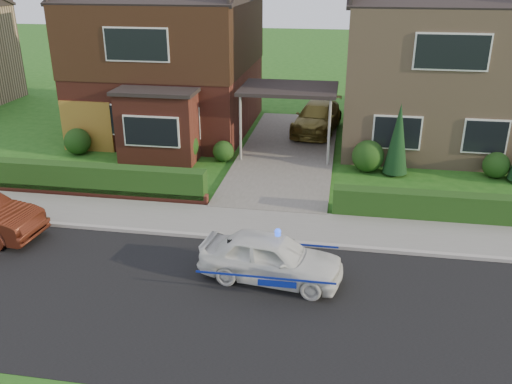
# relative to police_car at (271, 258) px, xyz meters

# --- Properties ---
(ground) EXTENTS (120.00, 120.00, 0.00)m
(ground) POSITION_rel_police_car_xyz_m (-0.70, -1.20, -0.60)
(ground) COLOR #1D5215
(ground) RESTS_ON ground
(road) EXTENTS (60.00, 6.00, 0.02)m
(road) POSITION_rel_police_car_xyz_m (-0.70, -1.20, -0.60)
(road) COLOR black
(road) RESTS_ON ground
(kerb) EXTENTS (60.00, 0.16, 0.12)m
(kerb) POSITION_rel_police_car_xyz_m (-0.70, 1.85, -0.54)
(kerb) COLOR #9E9993
(kerb) RESTS_ON ground
(sidewalk) EXTENTS (60.00, 2.00, 0.10)m
(sidewalk) POSITION_rel_police_car_xyz_m (-0.70, 2.90, -0.55)
(sidewalk) COLOR slate
(sidewalk) RESTS_ON ground
(driveway) EXTENTS (3.80, 12.00, 0.12)m
(driveway) POSITION_rel_police_car_xyz_m (-0.70, 9.80, -0.54)
(driveway) COLOR #666059
(driveway) RESTS_ON ground
(house_left) EXTENTS (7.50, 9.53, 7.25)m
(house_left) POSITION_rel_police_car_xyz_m (-6.48, 12.70, 3.21)
(house_left) COLOR maroon
(house_left) RESTS_ON ground
(house_right) EXTENTS (7.50, 8.06, 7.25)m
(house_right) POSITION_rel_police_car_xyz_m (5.10, 12.79, 3.06)
(house_right) COLOR #9C7E5F
(house_right) RESTS_ON ground
(carport_link) EXTENTS (3.80, 3.00, 2.77)m
(carport_link) POSITION_rel_police_car_xyz_m (-0.70, 9.75, 2.06)
(carport_link) COLOR black
(carport_link) RESTS_ON ground
(garage_door) EXTENTS (2.20, 0.10, 2.10)m
(garage_door) POSITION_rel_police_car_xyz_m (-8.95, 8.76, 0.45)
(garage_door) COLOR #996421
(garage_door) RESTS_ON ground
(dwarf_wall) EXTENTS (7.70, 0.25, 0.36)m
(dwarf_wall) POSITION_rel_police_car_xyz_m (-6.50, 4.10, -0.42)
(dwarf_wall) COLOR maroon
(dwarf_wall) RESTS_ON ground
(hedge_left) EXTENTS (7.50, 0.55, 0.90)m
(hedge_left) POSITION_rel_police_car_xyz_m (-6.50, 4.25, -0.60)
(hedge_left) COLOR #103411
(hedge_left) RESTS_ON ground
(hedge_right) EXTENTS (7.50, 0.55, 0.80)m
(hedge_right) POSITION_rel_police_car_xyz_m (5.10, 4.15, -0.60)
(hedge_right) COLOR #103411
(hedge_right) RESTS_ON ground
(shrub_left_far) EXTENTS (1.08, 1.08, 1.08)m
(shrub_left_far) POSITION_rel_police_car_xyz_m (-9.20, 8.30, -0.06)
(shrub_left_far) COLOR #103411
(shrub_left_far) RESTS_ON ground
(shrub_left_mid) EXTENTS (1.32, 1.32, 1.32)m
(shrub_left_mid) POSITION_rel_police_car_xyz_m (-4.70, 8.10, 0.06)
(shrub_left_mid) COLOR #103411
(shrub_left_mid) RESTS_ON ground
(shrub_left_near) EXTENTS (0.84, 0.84, 0.84)m
(shrub_left_near) POSITION_rel_police_car_xyz_m (-3.10, 8.40, -0.18)
(shrub_left_near) COLOR #103411
(shrub_left_near) RESTS_ON ground
(shrub_right_near) EXTENTS (1.20, 1.20, 1.20)m
(shrub_right_near) POSITION_rel_police_car_xyz_m (2.50, 8.20, 0.00)
(shrub_right_near) COLOR #103411
(shrub_right_near) RESTS_ON ground
(shrub_right_mid) EXTENTS (0.96, 0.96, 0.96)m
(shrub_right_mid) POSITION_rel_police_car_xyz_m (7.10, 8.30, -0.12)
(shrub_right_mid) COLOR #103411
(shrub_right_mid) RESTS_ON ground
(conifer_a) EXTENTS (0.90, 0.90, 2.60)m
(conifer_a) POSITION_rel_police_car_xyz_m (3.50, 8.00, 0.70)
(conifer_a) COLOR black
(conifer_a) RESTS_ON ground
(police_car) EXTENTS (3.23, 3.67, 1.36)m
(police_car) POSITION_rel_police_car_xyz_m (0.00, 0.00, 0.00)
(police_car) COLOR white
(police_car) RESTS_ON ground
(driveway_car) EXTENTS (2.36, 4.63, 1.29)m
(driveway_car) POSITION_rel_police_car_xyz_m (0.30, 12.91, 0.16)
(driveway_car) COLOR brown
(driveway_car) RESTS_ON driveway
(potted_plant_a) EXTENTS (0.45, 0.35, 0.78)m
(potted_plant_a) POSITION_rel_police_car_xyz_m (-9.70, 4.80, -0.21)
(potted_plant_a) COLOR gray
(potted_plant_a) RESTS_ON ground
(potted_plant_b) EXTENTS (0.52, 0.51, 0.73)m
(potted_plant_b) POSITION_rel_police_car_xyz_m (-8.56, 4.80, -0.23)
(potted_plant_b) COLOR gray
(potted_plant_b) RESTS_ON ground
(potted_plant_c) EXTENTS (0.39, 0.39, 0.66)m
(potted_plant_c) POSITION_rel_police_car_xyz_m (-3.92, 4.80, -0.27)
(potted_plant_c) COLOR gray
(potted_plant_c) RESTS_ON ground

